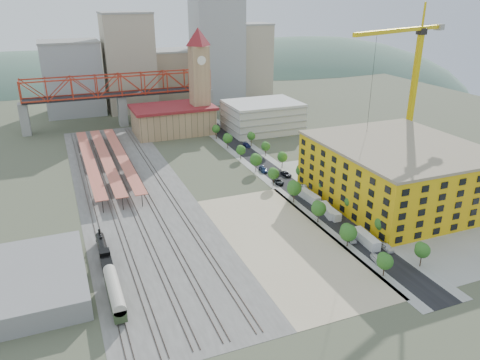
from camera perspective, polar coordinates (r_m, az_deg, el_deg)
name	(u,v)px	position (r m, az deg, el deg)	size (l,w,h in m)	color
ground	(251,196)	(154.88, 1.38, -1.93)	(400.00, 400.00, 0.00)	#474C38
ballast_strip	(133,192)	(161.45, -12.97, -1.47)	(36.00, 165.00, 0.06)	#605E59
dirt_lot	(284,242)	(127.91, 5.34, -7.49)	(28.00, 67.00, 0.06)	tan
street_asphalt	(275,174)	(173.69, 4.27, 0.75)	(12.00, 170.00, 0.06)	black
sidewalk_west	(261,176)	(171.47, 2.62, 0.50)	(3.00, 170.00, 0.04)	gray
sidewalk_east	(288,172)	(176.06, 5.88, 0.99)	(3.00, 170.00, 0.04)	gray
construction_pad	(401,198)	(162.17, 19.06, -2.05)	(50.00, 90.00, 0.06)	gray
rail_tracks	(127,193)	(161.18, -13.60, -1.53)	(26.56, 160.00, 0.18)	#382B23
platform_canopies	(106,158)	(185.10, -16.06, 2.59)	(16.00, 80.00, 4.12)	#D15D50
station_hall	(173,119)	(225.10, -8.15, 7.34)	(38.00, 24.00, 13.10)	tan
clock_tower	(199,71)	(222.14, -5.00, 13.09)	(12.00, 12.00, 52.00)	tan
parking_garage	(263,116)	(227.15, 2.77, 7.75)	(34.00, 26.00, 14.00)	silver
truss_bridge	(120,88)	(240.97, -14.39, 10.82)	(94.00, 9.60, 25.60)	gray
construction_building	(397,172)	(156.88, 18.65, 0.90)	(44.60, 50.60, 18.80)	yellow
warehouse	(35,280)	(117.01, -23.75, -11.12)	(22.00, 32.00, 5.00)	gray
street_trees	(287,183)	(165.45, 5.79, -0.42)	(15.40, 124.40, 8.00)	#1E5A1B
skyline	(167,66)	(282.40, -8.95, 13.60)	(133.00, 46.00, 60.00)	#9EA0A3
distant_hills	(183,161)	(427.29, -6.96, 2.37)	(647.00, 264.00, 227.00)	#4C6B59
locomotive	(104,252)	(124.16, -16.29, -8.40)	(2.53, 19.55, 4.89)	black
coach	(115,293)	(106.67, -15.03, -13.15)	(2.81, 16.29, 5.11)	#26331C
tower_crane	(411,70)	(181.86, 20.14, 12.46)	(52.78, 21.68, 59.50)	gold
site_trailer_a	(366,239)	(130.39, 15.11, -6.95)	(2.61, 9.93, 2.72)	silver
site_trailer_b	(330,212)	(143.23, 10.92, -3.88)	(2.38, 9.04, 2.47)	silver
site_trailer_c	(328,211)	(144.17, 10.65, -3.68)	(2.40, 9.13, 2.50)	silver
site_trailer_d	(309,196)	(152.71, 8.44, -2.00)	(2.53, 9.61, 2.63)	silver
car_0	(377,259)	(123.18, 16.34, -9.23)	(1.83, 4.56, 1.55)	silver
car_1	(351,239)	(130.78, 13.38, -7.01)	(1.48, 4.25, 1.40)	gray
car_2	(278,181)	(164.86, 4.68, -0.17)	(2.58, 5.60, 1.56)	black
car_3	(263,170)	(175.47, 2.84, 1.28)	(2.21, 5.44, 1.58)	navy
car_4	(387,247)	(129.03, 17.48, -7.85)	(1.87, 4.65, 1.59)	white
car_5	(304,187)	(161.07, 7.86, -0.90)	(1.44, 4.12, 1.36)	#ADAEB3
car_6	(286,174)	(171.94, 5.67, 0.72)	(2.38, 5.16, 1.44)	black
car_7	(247,145)	(203.92, 0.82, 4.29)	(2.16, 5.31, 1.54)	navy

